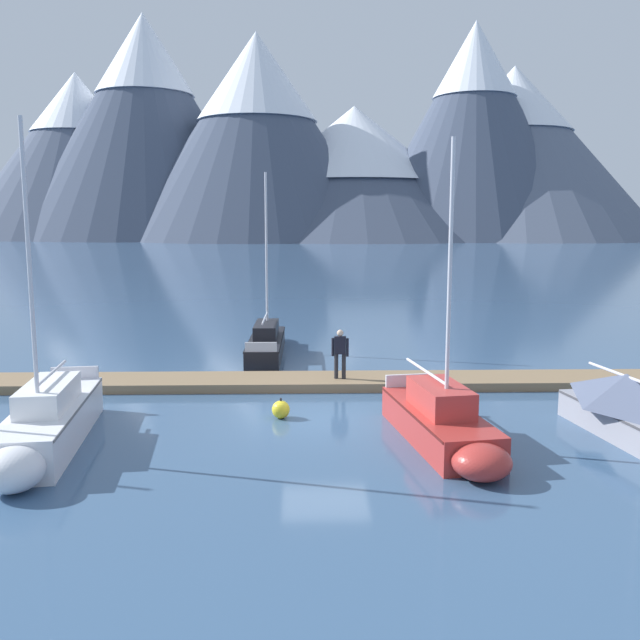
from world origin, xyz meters
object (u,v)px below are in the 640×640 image
Objects in this scene: sailboat_second_berth at (47,423)px; sailboat_mid_dock_port at (267,341)px; sailboat_far_berth at (639,413)px; mooring_buoy_inner_mooring at (281,409)px; sailboat_mid_dock_starboard at (443,423)px; person_on_dock at (340,351)px.

sailboat_second_berth is 12.84m from sailboat_mid_dock_port.
sailboat_far_berth is 14.87× the size of mooring_buoy_inner_mooring.
mooring_buoy_inner_mooring is at bearing 165.84° from sailboat_far_berth.
sailboat_far_berth is at bearing -49.34° from sailboat_mid_dock_port.
person_on_dock is (-2.28, 6.08, 0.67)m from sailboat_mid_dock_starboard.
person_on_dock is 2.81× the size of mooring_buoy_inner_mooring.
sailboat_second_berth reaches higher than sailboat_mid_dock_starboard.
sailboat_mid_dock_starboard is at bearing -66.92° from sailboat_mid_dock_port.
sailboat_mid_dock_port is 12.94m from sailboat_mid_dock_starboard.
sailboat_mid_dock_starboard is at bearing -30.34° from mooring_buoy_inner_mooring.
sailboat_far_berth is 5.29× the size of person_on_dock.
sailboat_far_berth reaches higher than sailboat_mid_dock_port.
sailboat_second_berth reaches higher than sailboat_mid_dock_port.
sailboat_far_berth reaches higher than sailboat_second_berth.
sailboat_second_berth reaches higher than person_on_dock.
sailboat_second_berth is at bearing -141.54° from person_on_dock.
sailboat_far_berth is at bearing 0.39° from sailboat_second_berth.
sailboat_far_berth reaches higher than sailboat_mid_dock_starboard.
sailboat_mid_dock_starboard is 4.50× the size of person_on_dock.
mooring_buoy_inner_mooring is at bearing 149.66° from sailboat_mid_dock_starboard.
sailboat_mid_dock_port is 1.01× the size of sailboat_mid_dock_starboard.
person_on_dock is at bearing 140.89° from sailboat_far_berth.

